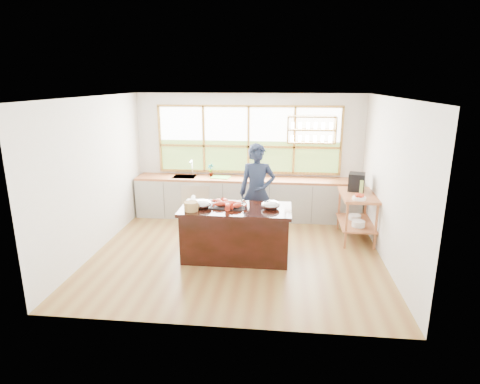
# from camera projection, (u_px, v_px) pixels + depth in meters

# --- Properties ---
(ground_plane) EXTENTS (5.00, 5.00, 0.00)m
(ground_plane) POSITION_uv_depth(u_px,v_px,m) (237.00, 252.00, 7.13)
(ground_plane) COLOR olive
(room_shell) EXTENTS (5.02, 4.52, 2.71)m
(room_shell) POSITION_uv_depth(u_px,v_px,m) (242.00, 150.00, 7.15)
(room_shell) COLOR silver
(room_shell) RESTS_ON ground_plane
(back_counter) EXTENTS (4.90, 0.63, 0.90)m
(back_counter) POSITION_uv_depth(u_px,v_px,m) (246.00, 198.00, 8.87)
(back_counter) COLOR #A8A79F
(back_counter) RESTS_ON ground_plane
(right_shelf_unit) EXTENTS (0.62, 1.10, 0.90)m
(right_shelf_unit) POSITION_uv_depth(u_px,v_px,m) (357.00, 209.00, 7.60)
(right_shelf_unit) COLOR #A85F35
(right_shelf_unit) RESTS_ON ground_plane
(island) EXTENTS (1.85, 0.90, 0.90)m
(island) POSITION_uv_depth(u_px,v_px,m) (236.00, 233.00, 6.82)
(island) COLOR black
(island) RESTS_ON ground_plane
(cook) EXTENTS (0.70, 0.48, 1.85)m
(cook) POSITION_uv_depth(u_px,v_px,m) (257.00, 193.00, 7.51)
(cook) COLOR #1A233A
(cook) RESTS_ON ground_plane
(potted_plant) EXTENTS (0.18, 0.15, 0.29)m
(potted_plant) POSITION_uv_depth(u_px,v_px,m) (211.00, 170.00, 8.85)
(potted_plant) COLOR slate
(potted_plant) RESTS_ON back_counter
(cutting_board) EXTENTS (0.45, 0.37, 0.01)m
(cutting_board) POSITION_uv_depth(u_px,v_px,m) (221.00, 177.00, 8.81)
(cutting_board) COLOR #57B33F
(cutting_board) RESTS_ON back_counter
(espresso_machine) EXTENTS (0.36, 0.38, 0.34)m
(espresso_machine) POSITION_uv_depth(u_px,v_px,m) (357.00, 182.00, 7.72)
(espresso_machine) COLOR black
(espresso_machine) RESTS_ON right_shelf_unit
(wine_bottle) EXTENTS (0.07, 0.07, 0.26)m
(wine_bottle) POSITION_uv_depth(u_px,v_px,m) (361.00, 187.00, 7.49)
(wine_bottle) COLOR #9CBE58
(wine_bottle) RESTS_ON right_shelf_unit
(fruit_bowl) EXTENTS (0.24, 0.24, 0.11)m
(fruit_bowl) POSITION_uv_depth(u_px,v_px,m) (359.00, 197.00, 7.16)
(fruit_bowl) COLOR white
(fruit_bowl) RESTS_ON right_shelf_unit
(slate_board) EXTENTS (0.58, 0.44, 0.02)m
(slate_board) POSITION_uv_depth(u_px,v_px,m) (228.00, 206.00, 6.76)
(slate_board) COLOR black
(slate_board) RESTS_ON island
(lobster_pile) EXTENTS (0.55, 0.48, 0.08)m
(lobster_pile) POSITION_uv_depth(u_px,v_px,m) (227.00, 204.00, 6.74)
(lobster_pile) COLOR #CA4520
(lobster_pile) RESTS_ON slate_board
(mixing_bowl_left) EXTENTS (0.31, 0.31, 0.15)m
(mixing_bowl_left) POSITION_uv_depth(u_px,v_px,m) (202.00, 204.00, 6.70)
(mixing_bowl_left) COLOR #BABCC2
(mixing_bowl_left) RESTS_ON island
(mixing_bowl_right) EXTENTS (0.31, 0.31, 0.15)m
(mixing_bowl_right) POSITION_uv_depth(u_px,v_px,m) (271.00, 205.00, 6.65)
(mixing_bowl_right) COLOR #BABCC2
(mixing_bowl_right) RESTS_ON island
(wine_glass) EXTENTS (0.08, 0.08, 0.22)m
(wine_glass) POSITION_uv_depth(u_px,v_px,m) (244.00, 203.00, 6.42)
(wine_glass) COLOR silver
(wine_glass) RESTS_ON island
(wicker_basket) EXTENTS (0.23, 0.23, 0.15)m
(wicker_basket) POSITION_uv_depth(u_px,v_px,m) (191.00, 206.00, 6.53)
(wicker_basket) COLOR #9F7046
(wicker_basket) RESTS_ON island
(parchment_roll) EXTENTS (0.12, 0.31, 0.08)m
(parchment_roll) POSITION_uv_depth(u_px,v_px,m) (193.00, 199.00, 7.04)
(parchment_roll) COLOR silver
(parchment_roll) RESTS_ON island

